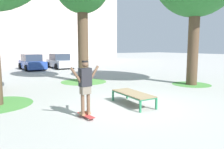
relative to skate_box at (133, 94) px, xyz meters
The scene contains 8 objects.
ground_plane 0.43m from the skate_box, 47.91° to the right, with size 120.00×120.00×0.00m, color #A8A8A3.
skate_box is the anchor object (origin of this frame).
skateboard 2.24m from the skate_box, 169.10° to the right, with size 0.27×0.81×0.09m.
skater 2.31m from the skate_box, 169.14° to the right, with size 1.00×0.31×1.69m.
grass_patch_near_right 5.90m from the skate_box, 16.64° to the left, with size 2.21×2.21×0.01m, color #47893D.
grass_patch_mid_back 6.05m from the skate_box, 83.35° to the left, with size 2.87×2.87×0.01m, color #519342.
car_blue 15.46m from the skate_box, 91.73° to the left, with size 2.05×4.27×1.50m.
car_silver 15.71m from the skate_box, 81.33° to the left, with size 1.97×4.22×1.50m.
Camera 1 is at (-4.97, -6.18, 2.19)m, focal length 34.13 mm.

